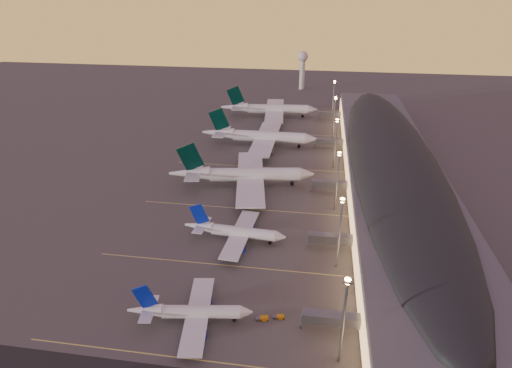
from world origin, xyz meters
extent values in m
plane|color=#3D3B38|center=(0.00, 0.00, 0.00)|extent=(700.00, 700.00, 0.00)
cylinder|color=silver|center=(-1.70, -31.52, 3.29)|extent=(21.90, 6.72, 3.68)
cone|color=silver|center=(10.71, -29.73, 3.29)|extent=(3.97, 4.14, 3.68)
cone|color=silver|center=(-17.22, -33.75, 3.75)|extent=(10.18, 5.03, 3.68)
cube|color=silver|center=(-2.73, -31.67, 2.65)|extent=(10.62, 31.54, 0.40)
cylinder|color=#091A93|center=(-3.01, -24.83, 1.41)|extent=(5.22, 3.42, 2.76)
cylinder|color=#091A93|center=(-1.07, -38.31, 1.41)|extent=(5.22, 3.42, 2.76)
cube|color=#091A93|center=(-16.73, -33.68, 8.52)|extent=(6.75, 1.51, 7.98)
cube|color=silver|center=(-16.04, -33.58, 4.30)|extent=(5.04, 11.53, 0.26)
cylinder|color=black|center=(7.28, -30.23, 0.73)|extent=(0.33, 0.33, 1.45)
cylinder|color=black|center=(7.28, -30.23, 0.51)|extent=(1.11, 0.78, 1.03)
cylinder|color=black|center=(-3.79, -29.22, 0.73)|extent=(0.33, 0.33, 1.45)
cylinder|color=black|center=(-3.79, -29.22, 0.51)|extent=(1.11, 0.78, 1.03)
cylinder|color=black|center=(-3.06, -34.32, 0.73)|extent=(0.33, 0.33, 1.45)
cylinder|color=black|center=(-3.06, -34.32, 0.51)|extent=(1.11, 0.78, 1.03)
cylinder|color=silver|center=(2.60, 10.67, 3.60)|extent=(23.83, 5.54, 4.02)
cone|color=silver|center=(16.29, 9.79, 3.60)|extent=(4.06, 4.26, 4.02)
cone|color=silver|center=(-14.50, 11.78, 4.10)|extent=(10.90, 4.70, 4.02)
cube|color=silver|center=(1.46, 10.75, 2.89)|extent=(9.03, 34.24, 0.44)
cylinder|color=#091A93|center=(2.70, 18.13, 1.54)|extent=(5.52, 3.35, 3.02)
cylinder|color=#091A93|center=(1.74, 3.26, 1.54)|extent=(5.52, 3.35, 3.02)
cube|color=#091A93|center=(-13.97, 11.74, 9.31)|extent=(7.39, 1.08, 8.72)
cube|color=silver|center=(-13.21, 11.70, 4.70)|extent=(4.59, 12.41, 0.28)
cylinder|color=black|center=(12.50, 10.03, 0.79)|extent=(0.34, 0.34, 1.59)
cylinder|color=black|center=(12.50, 10.03, 0.56)|extent=(1.17, 0.77, 1.13)
cylinder|color=black|center=(0.89, 13.61, 0.79)|extent=(0.34, 0.34, 1.59)
cylinder|color=black|center=(0.89, 13.61, 0.56)|extent=(1.17, 0.77, 1.13)
cylinder|color=black|center=(0.52, 7.99, 0.79)|extent=(0.34, 0.34, 1.59)
cylinder|color=black|center=(0.52, 7.99, 0.56)|extent=(1.17, 0.77, 1.13)
cylinder|color=silver|center=(-0.58, 57.91, 5.64)|extent=(41.89, 12.97, 6.26)
cone|color=silver|center=(23.14, 61.86, 5.64)|extent=(7.62, 7.28, 6.26)
cone|color=silver|center=(-30.24, 52.98, 6.42)|extent=(19.48, 9.25, 6.26)
cube|color=silver|center=(-2.56, 57.58, 4.54)|extent=(21.80, 61.70, 0.69)
cylinder|color=#585B60|center=(-3.43, 70.94, 2.43)|extent=(10.00, 6.17, 4.70)
cylinder|color=#585B60|center=(0.94, 44.66, 2.43)|extent=(10.00, 6.17, 4.70)
cube|color=black|center=(-29.32, 53.13, 14.51)|extent=(12.34, 2.95, 13.90)
cube|color=silver|center=(-28.00, 53.35, 7.36)|extent=(10.17, 22.60, 0.44)
cylinder|color=black|center=(16.58, 60.77, 1.25)|extent=(0.58, 0.58, 2.51)
cylinder|color=black|center=(16.58, 60.77, 0.88)|extent=(1.91, 1.37, 1.75)
cylinder|color=black|center=(-4.60, 61.69, 1.25)|extent=(0.58, 0.58, 2.51)
cylinder|color=black|center=(-4.60, 61.69, 0.88)|extent=(1.91, 1.37, 1.75)
cylinder|color=black|center=(-3.16, 53.04, 1.25)|extent=(0.58, 0.58, 2.51)
cylinder|color=black|center=(-3.16, 53.04, 0.88)|extent=(1.91, 1.37, 1.75)
cylinder|color=silver|center=(-0.57, 111.61, 5.63)|extent=(41.45, 6.63, 6.26)
cone|color=silver|center=(23.47, 111.40, 5.63)|extent=(6.73, 6.32, 6.26)
cone|color=silver|center=(-30.61, 111.88, 6.42)|extent=(18.75, 6.42, 6.26)
cube|color=silver|center=(-2.57, 111.63, 4.54)|extent=(12.55, 60.61, 0.69)
cylinder|color=#585B60|center=(-1.12, 124.93, 2.43)|extent=(9.39, 4.78, 4.69)
cylinder|color=#585B60|center=(-1.35, 98.31, 2.43)|extent=(9.39, 4.78, 4.69)
cube|color=black|center=(-29.68, 111.87, 14.50)|extent=(12.35, 1.05, 13.89)
cube|color=silver|center=(-28.34, 111.86, 7.36)|extent=(6.87, 21.84, 0.44)
cylinder|color=black|center=(16.82, 111.46, 1.25)|extent=(0.51, 0.51, 2.50)
cylinder|color=black|center=(16.82, 111.46, 0.88)|extent=(1.76, 1.11, 1.75)
cylinder|color=black|center=(-3.87, 116.02, 1.25)|extent=(0.51, 0.51, 2.50)
cylinder|color=black|center=(-3.87, 116.02, 0.88)|extent=(1.76, 1.11, 1.75)
cylinder|color=black|center=(-3.95, 107.26, 1.25)|extent=(0.51, 0.51, 2.50)
cylinder|color=black|center=(-3.95, 107.26, 0.88)|extent=(1.76, 1.11, 1.75)
cylinder|color=silver|center=(-1.93, 170.91, 5.68)|extent=(42.15, 9.96, 6.31)
cone|color=silver|center=(22.22, 173.04, 5.68)|extent=(7.26, 6.88, 6.31)
cone|color=silver|center=(-32.12, 168.25, 6.47)|extent=(19.34, 7.95, 6.31)
cube|color=silver|center=(-3.94, 170.73, 4.58)|extent=(17.44, 61.87, 0.69)
cylinder|color=#585B60|center=(-3.78, 184.23, 2.45)|extent=(9.81, 5.55, 4.74)
cylinder|color=#585B60|center=(-1.42, 157.48, 2.45)|extent=(9.81, 5.55, 4.74)
cube|color=black|center=(-31.18, 168.33, 14.63)|extent=(12.49, 2.04, 14.01)
cube|color=silver|center=(-29.84, 168.45, 7.42)|extent=(8.64, 22.48, 0.44)
cylinder|color=black|center=(15.54, 172.45, 1.26)|extent=(0.55, 0.55, 2.53)
cylinder|color=black|center=(15.54, 172.45, 0.88)|extent=(1.86, 1.26, 1.77)
cylinder|color=black|center=(-5.68, 175.02, 1.26)|extent=(0.55, 0.55, 2.53)
cylinder|color=black|center=(-5.68, 175.02, 0.88)|extent=(1.86, 1.26, 1.77)
cylinder|color=black|center=(-4.90, 166.21, 1.26)|extent=(0.55, 0.55, 2.53)
cylinder|color=black|center=(-4.90, 166.21, 0.88)|extent=(1.86, 1.26, 1.77)
cube|color=#515156|center=(62.00, 72.50, 6.00)|extent=(40.00, 255.00, 12.00)
ellipsoid|color=black|center=(62.00, 72.50, 12.00)|extent=(39.00, 253.00, 10.92)
cube|color=#FFB86D|center=(41.80, 72.50, 5.00)|extent=(0.40, 244.80, 8.00)
cube|color=#585B60|center=(34.00, -30.00, 4.50)|extent=(16.00, 3.20, 3.00)
cylinder|color=slate|center=(26.00, -30.00, 2.20)|extent=(0.70, 0.70, 4.40)
cube|color=#585B60|center=(34.00, 10.00, 4.50)|extent=(16.00, 3.20, 3.00)
cylinder|color=slate|center=(26.00, 10.00, 2.20)|extent=(0.70, 0.70, 4.40)
cube|color=#585B60|center=(34.00, 55.00, 4.50)|extent=(16.00, 3.20, 3.00)
cylinder|color=slate|center=(26.00, 55.00, 2.20)|extent=(0.70, 0.70, 4.40)
cube|color=#585B60|center=(34.00, 112.00, 4.50)|extent=(16.00, 3.20, 3.00)
cylinder|color=slate|center=(26.00, 112.00, 2.20)|extent=(0.70, 0.70, 4.40)
cube|color=#585B60|center=(34.00, 168.00, 4.50)|extent=(16.00, 3.20, 3.00)
cylinder|color=slate|center=(26.00, 168.00, 2.20)|extent=(0.70, 0.70, 4.40)
cylinder|color=slate|center=(36.00, -40.00, 12.50)|extent=(0.70, 0.70, 25.00)
cube|color=slate|center=(36.00, -40.00, 25.20)|extent=(2.20, 2.20, 0.50)
sphere|color=#FBB65A|center=(36.00, -40.00, 25.00)|extent=(1.80, 1.80, 1.80)
cylinder|color=slate|center=(36.00, 0.00, 12.50)|extent=(0.70, 0.70, 25.00)
cube|color=slate|center=(36.00, 0.00, 25.20)|extent=(2.20, 2.20, 0.50)
sphere|color=#FBB65A|center=(36.00, 0.00, 25.00)|extent=(1.80, 1.80, 1.80)
cylinder|color=slate|center=(36.00, 40.00, 12.50)|extent=(0.70, 0.70, 25.00)
cube|color=slate|center=(36.00, 40.00, 25.20)|extent=(2.20, 2.20, 0.50)
sphere|color=#FBB65A|center=(36.00, 40.00, 25.00)|extent=(1.80, 1.80, 1.80)
cylinder|color=slate|center=(36.00, 85.00, 12.50)|extent=(0.70, 0.70, 25.00)
cube|color=slate|center=(36.00, 85.00, 25.20)|extent=(2.20, 2.20, 0.50)
sphere|color=#FBB65A|center=(36.00, 85.00, 25.00)|extent=(1.80, 1.80, 1.80)
cylinder|color=slate|center=(36.00, 130.00, 12.50)|extent=(0.70, 0.70, 25.00)
cube|color=slate|center=(36.00, 130.00, 25.20)|extent=(2.20, 2.20, 0.50)
sphere|color=#FBB65A|center=(36.00, 130.00, 25.00)|extent=(1.80, 1.80, 1.80)
cylinder|color=slate|center=(36.00, 175.00, 12.50)|extent=(0.70, 0.70, 25.00)
cube|color=slate|center=(36.00, 175.00, 25.20)|extent=(2.20, 2.20, 0.50)
sphere|color=#FBB65A|center=(36.00, 175.00, 25.00)|extent=(1.80, 1.80, 1.80)
cylinder|color=silver|center=(10.00, 260.00, 13.00)|extent=(4.40, 4.40, 26.00)
sphere|color=silver|center=(10.00, 260.00, 28.00)|extent=(9.00, 9.00, 9.00)
cube|color=#D8C659|center=(0.00, -45.00, 0.01)|extent=(90.00, 0.36, 0.00)
cube|color=#D8C659|center=(0.00, -5.00, 0.01)|extent=(90.00, 0.36, 0.00)
cube|color=#D8C659|center=(0.00, 35.00, 0.01)|extent=(90.00, 0.36, 0.00)
cube|color=#D8C659|center=(0.00, 80.00, 0.01)|extent=(90.00, 0.36, 0.00)
cube|color=#D8C659|center=(0.00, 135.00, 0.01)|extent=(90.00, 0.36, 0.00)
cube|color=#C67A0C|center=(20.01, -27.09, 0.48)|extent=(2.26, 1.61, 0.96)
cube|color=#585B60|center=(18.47, -27.33, 0.35)|extent=(1.38, 1.30, 0.70)
cylinder|color=black|center=(20.69, -26.33, 0.19)|extent=(0.40, 0.21, 0.38)
cylinder|color=black|center=(20.89, -27.62, 0.19)|extent=(0.40, 0.21, 0.38)
cylinder|color=black|center=(19.14, -26.56, 0.19)|extent=(0.40, 0.21, 0.38)
cylinder|color=black|center=(19.34, -27.85, 0.19)|extent=(0.40, 0.21, 0.38)
cube|color=#C67A0C|center=(15.54, -28.39, 0.52)|extent=(2.52, 1.87, 1.04)
cube|color=#585B60|center=(13.88, -28.75, 0.38)|extent=(1.56, 1.49, 0.76)
cylinder|color=black|center=(16.22, -27.51, 0.21)|extent=(0.44, 0.26, 0.42)
cylinder|color=black|center=(16.52, -28.90, 0.21)|extent=(0.44, 0.26, 0.42)
cylinder|color=black|center=(14.56, -27.88, 0.21)|extent=(0.44, 0.26, 0.42)
cylinder|color=black|center=(14.86, -29.27, 0.21)|extent=(0.44, 0.26, 0.42)
camera|label=1|loc=(27.21, -120.14, 86.33)|focal=30.00mm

